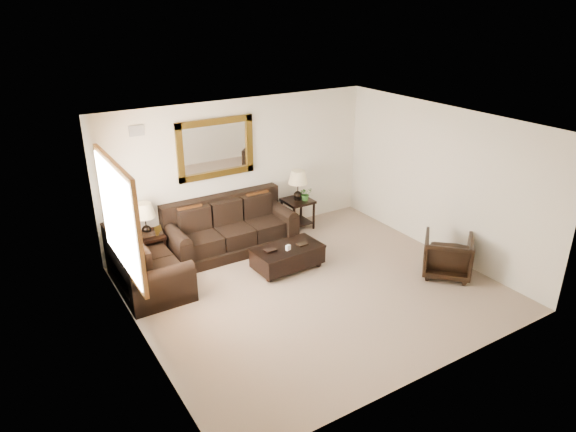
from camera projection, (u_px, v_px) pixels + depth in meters
room at (314, 212)px, 7.87m from camera, size 5.51×5.01×2.71m
window at (120, 217)px, 7.19m from camera, size 0.07×1.96×1.66m
mirror at (216, 148)px, 9.36m from camera, size 1.50×0.06×1.10m
air_vent at (136, 131)px, 8.50m from camera, size 0.25×0.02×0.18m
sofa at (230, 231)px, 9.61m from camera, size 2.37×1.02×0.97m
loveseat at (145, 269)px, 8.29m from camera, size 0.99×1.67×0.94m
end_table_left at (146, 225)px, 8.84m from camera, size 0.53×0.53×1.17m
end_table_right at (298, 191)px, 10.33m from camera, size 0.56×0.56×1.22m
coffee_table at (288, 255)px, 8.91m from camera, size 1.24×0.72×0.51m
armchair at (448, 254)px, 8.67m from camera, size 1.05×1.05×0.79m
potted_plant at (306, 195)px, 10.34m from camera, size 0.29×0.31×0.22m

